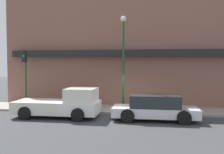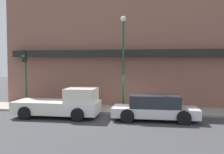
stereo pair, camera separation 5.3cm
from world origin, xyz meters
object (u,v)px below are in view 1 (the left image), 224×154
Objects in this scene: pickup_truck at (63,104)px; street_lamp at (123,53)px; parked_car at (155,108)px; traffic_light at (25,69)px; fire_hydrant at (67,104)px.

pickup_truck is 0.82× the size of street_lamp.
traffic_light is (-8.90, 1.96, 2.16)m from parked_car.
traffic_light reaches higher than parked_car.
pickup_truck is 5.06m from street_lamp.
fire_hydrant is 3.84m from traffic_light.
pickup_truck is at bearing -150.54° from street_lamp.
traffic_light is at bearing -178.05° from fire_hydrant.
parked_car is 9.36m from traffic_light.
fire_hydrant is 0.17× the size of traffic_light.
traffic_light reaches higher than fire_hydrant.
pickup_truck reaches higher than parked_car.
parked_car is at bearing -12.41° from traffic_light.
pickup_truck is 1.06× the size of parked_car.
street_lamp is at bearing 29.22° from pickup_truck.
traffic_light is at bearing 179.91° from street_lamp.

